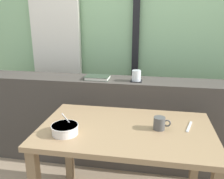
% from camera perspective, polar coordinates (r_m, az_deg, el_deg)
% --- Properties ---
extents(outdoor_backdrop, '(4.80, 0.08, 2.80)m').
position_cam_1_polar(outdoor_backdrop, '(2.71, 4.68, 16.79)').
color(outdoor_backdrop, '#8EBC89').
rests_on(outdoor_backdrop, ground).
extents(curtain_left_panel, '(0.56, 0.06, 2.50)m').
position_cam_1_polar(curtain_left_panel, '(2.82, -13.27, 13.37)').
color(curtain_left_panel, silver).
rests_on(curtain_left_panel, ground).
extents(window_divider_post, '(0.07, 0.05, 2.60)m').
position_cam_1_polar(window_divider_post, '(2.64, 5.72, 14.57)').
color(window_divider_post, black).
rests_on(window_divider_post, ground).
extents(dark_console_ledge, '(2.80, 0.31, 0.86)m').
position_cam_1_polar(dark_console_ledge, '(2.34, 2.69, -7.85)').
color(dark_console_ledge, '#423D38').
rests_on(dark_console_ledge, ground).
extents(breakfast_table, '(1.16, 0.70, 0.70)m').
position_cam_1_polar(breakfast_table, '(1.68, 3.23, -12.29)').
color(breakfast_table, '#826849').
rests_on(breakfast_table, ground).
extents(coaster_square, '(0.10, 0.10, 0.00)m').
position_cam_1_polar(coaster_square, '(2.14, 5.77, 2.04)').
color(coaster_square, black).
rests_on(coaster_square, dark_console_ledge).
extents(juice_glass, '(0.08, 0.08, 0.09)m').
position_cam_1_polar(juice_glass, '(2.13, 5.81, 3.18)').
color(juice_glass, white).
rests_on(juice_glass, coaster_square).
extents(closed_book, '(0.22, 0.16, 0.03)m').
position_cam_1_polar(closed_book, '(2.20, -3.51, 2.88)').
color(closed_book, '#334233').
rests_on(closed_book, dark_console_ledge).
extents(soup_bowl, '(0.17, 0.17, 0.15)m').
position_cam_1_polar(soup_bowl, '(1.56, -11.11, -9.27)').
color(soup_bowl, silver).
rests_on(soup_bowl, breakfast_table).
extents(fork_utensil, '(0.06, 0.17, 0.01)m').
position_cam_1_polar(fork_utensil, '(1.71, 17.89, -8.39)').
color(fork_utensil, silver).
rests_on(fork_utensil, breakfast_table).
extents(ceramic_mug, '(0.11, 0.08, 0.08)m').
position_cam_1_polar(ceramic_mug, '(1.62, 11.25, -7.87)').
color(ceramic_mug, '#4C4C4C').
rests_on(ceramic_mug, breakfast_table).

